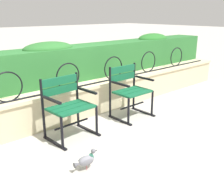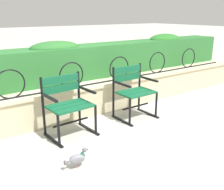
% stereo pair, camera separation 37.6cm
% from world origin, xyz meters
% --- Properties ---
extents(ground_plane, '(60.00, 60.00, 0.00)m').
position_xyz_m(ground_plane, '(0.00, 0.00, 0.00)').
color(ground_plane, '#BCB7AD').
extents(stone_wall, '(7.68, 0.41, 0.53)m').
position_xyz_m(stone_wall, '(0.00, 0.91, 0.27)').
color(stone_wall, beige).
rests_on(stone_wall, ground).
extents(iron_arch_fence, '(7.14, 0.02, 0.42)m').
position_xyz_m(iron_arch_fence, '(-0.23, 0.83, 0.71)').
color(iron_arch_fence, black).
rests_on(iron_arch_fence, stone_wall).
extents(hedge_row, '(7.53, 0.57, 0.70)m').
position_xyz_m(hedge_row, '(0.01, 1.36, 0.85)').
color(hedge_row, '#2D7033').
rests_on(hedge_row, stone_wall).
extents(park_chair_left, '(0.65, 0.56, 0.85)m').
position_xyz_m(park_chair_left, '(-0.57, 0.39, 0.46)').
color(park_chair_left, '#145B38').
rests_on(park_chair_left, ground).
extents(park_chair_right, '(0.61, 0.52, 0.85)m').
position_xyz_m(park_chair_right, '(0.61, 0.36, 0.46)').
color(park_chair_right, '#145B38').
rests_on(park_chair_right, ground).
extents(pigeon_near_chairs, '(0.29, 0.12, 0.22)m').
position_xyz_m(pigeon_near_chairs, '(-0.89, -0.47, 0.11)').
color(pigeon_near_chairs, gray).
rests_on(pigeon_near_chairs, ground).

